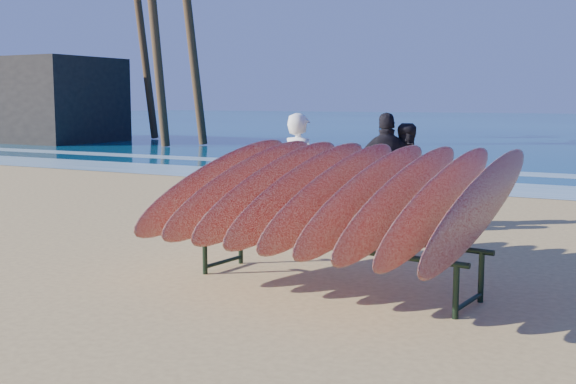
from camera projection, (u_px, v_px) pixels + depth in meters
name	position (u px, v px, depth m)	size (l,w,h in m)	color
ground	(251.00, 293.00, 7.33)	(120.00, 120.00, 0.00)	tan
foam_near	(484.00, 188.00, 16.06)	(160.00, 160.00, 0.00)	white
foam_far	(515.00, 174.00, 19.11)	(160.00, 160.00, 0.00)	white
surfboard_rack	(333.00, 195.00, 7.45)	(3.46, 3.14, 1.64)	black
person_white	(299.00, 174.00, 10.52)	(0.64, 0.42, 1.76)	white
person_dark_a	(409.00, 175.00, 11.09)	(0.78, 0.61, 1.60)	black
person_dark_b	(387.00, 170.00, 11.04)	(1.03, 0.43, 1.76)	black
building	(26.00, 100.00, 34.21)	(8.65, 4.81, 3.85)	#2D2823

